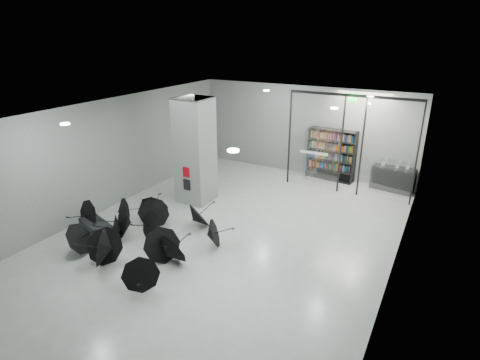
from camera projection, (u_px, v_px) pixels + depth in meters
The scene contains 10 objects.
room at pixel (225, 152), 11.58m from camera, with size 14.00×14.02×4.01m.
column at pixel (195, 151), 14.64m from camera, with size 1.20×1.20×4.00m, color slate.
fire_cabinet at pixel (186, 172), 14.36m from camera, with size 0.28×0.04×0.38m, color #A50A07.
info_panel at pixel (187, 185), 14.54m from camera, with size 0.30×0.03×0.42m, color black.
exit_sign at pixel (352, 100), 14.50m from camera, with size 0.30×0.06×0.15m, color #0CE533.
glass_partition at pixel (349, 141), 15.25m from camera, with size 5.06×0.08×4.00m.
bench at pixel (97, 229), 12.63m from camera, with size 1.38×0.59×0.44m, color black.
bookshelf at pixel (331, 155), 17.09m from camera, with size 2.08×0.42×2.28m, color black, non-canonical shape.
shop_counter at pixel (393, 179), 16.13m from camera, with size 1.66×0.66×1.00m, color black.
umbrella_cluster at pixel (138, 234), 12.08m from camera, with size 5.31×4.80×1.33m.
Camera 1 is at (5.72, -9.53, 6.21)m, focal length 29.17 mm.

